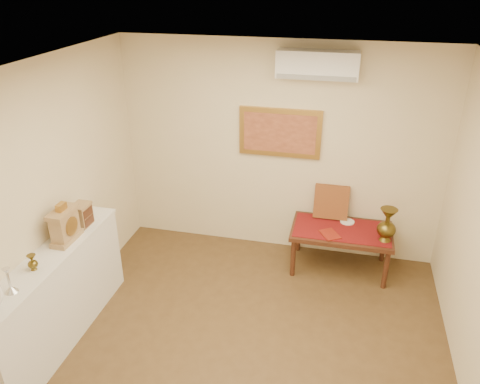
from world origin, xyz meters
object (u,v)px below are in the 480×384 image
(display_ledge, at_px, (57,298))
(mantel_clock, at_px, (65,225))
(wooden_chest, at_px, (82,215))
(low_table, at_px, (341,234))
(brass_urn_tall, at_px, (387,221))

(display_ledge, height_order, mantel_clock, mantel_clock)
(wooden_chest, xyz_separation_m, low_table, (2.65, 1.28, -0.62))
(mantel_clock, relative_size, wooden_chest, 1.68)
(low_table, bearing_deg, display_ledge, -144.90)
(wooden_chest, relative_size, low_table, 0.20)
(brass_urn_tall, height_order, low_table, brass_urn_tall)
(wooden_chest, bearing_deg, low_table, 25.69)
(brass_urn_tall, height_order, mantel_clock, mantel_clock)
(wooden_chest, bearing_deg, brass_urn_tall, 19.89)
(brass_urn_tall, bearing_deg, mantel_clock, -155.25)
(display_ledge, distance_m, mantel_clock, 0.73)
(brass_urn_tall, xyz_separation_m, wooden_chest, (-3.14, -1.14, 0.30))
(mantel_clock, height_order, wooden_chest, mantel_clock)
(wooden_chest, bearing_deg, mantel_clock, -89.19)
(brass_urn_tall, distance_m, low_table, 0.60)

